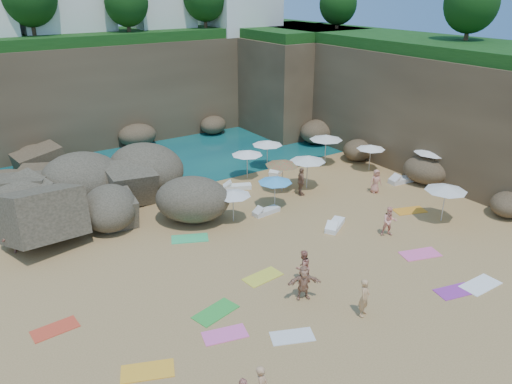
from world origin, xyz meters
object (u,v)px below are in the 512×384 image
parasol_0 (308,159)px  person_stand_1 (303,267)px  parasol_2 (247,153)px  lounger_0 (187,212)px  parasol_1 (267,143)px  person_stand_3 (301,182)px  rock_outcrop (107,219)px  person_stand_4 (376,181)px  person_stand_2 (171,168)px  person_stand_5 (17,237)px

parasol_0 → person_stand_1: parasol_0 is taller
parasol_2 → person_stand_1: 13.33m
parasol_0 → parasol_2: parasol_0 is taller
lounger_0 → parasol_1: bearing=26.2°
person_stand_3 → rock_outcrop: bearing=93.8°
person_stand_4 → person_stand_1: bearing=-134.7°
parasol_2 → person_stand_3: (1.22, -4.40, -0.93)m
parasol_2 → person_stand_4: (5.45, -6.69, -1.07)m
parasol_2 → person_stand_3: size_ratio=1.17×
lounger_0 → parasol_2: bearing=27.2°
parasol_0 → parasol_2: bearing=121.8°
parasol_1 → person_stand_4: size_ratio=1.41×
rock_outcrop → parasol_1: parasol_1 is taller
parasol_2 → lounger_0: 7.02m
person_stand_1 → person_stand_2: (0.39, 14.76, 0.14)m
parasol_1 → person_stand_4: bearing=-67.9°
person_stand_4 → person_stand_5: person_stand_4 is taller
rock_outcrop → person_stand_4: size_ratio=5.56×
parasol_1 → person_stand_5: 17.69m
rock_outcrop → person_stand_3: (11.39, -3.44, 0.91)m
person_stand_5 → parasol_2: bearing=6.7°
lounger_0 → person_stand_1: bearing=-82.2°
lounger_0 → person_stand_3: 7.49m
parasol_1 → parasol_2: bearing=-157.4°
person_stand_4 → parasol_0: bearing=153.4°
person_stand_1 → person_stand_2: person_stand_2 is taller
rock_outcrop → parasol_0: parasol_0 is taller
parasol_0 → person_stand_5: (-17.29, 1.47, -1.26)m
parasol_2 → person_stand_2: 5.27m
parasol_2 → person_stand_1: (-4.98, -12.33, -1.04)m
person_stand_2 → person_stand_4: bearing=177.6°
rock_outcrop → person_stand_1: bearing=-65.5°
person_stand_2 → person_stand_3: (5.80, -6.83, -0.04)m
parasol_0 → person_stand_2: 9.24m
person_stand_5 → lounger_0: bearing=-6.9°
parasol_0 → person_stand_1: size_ratio=1.45×
rock_outcrop → person_stand_4: 16.66m
person_stand_2 → lounger_0: bearing=114.3°
lounger_0 → person_stand_5: 8.98m
lounger_0 → person_stand_2: person_stand_2 is taller
parasol_1 → person_stand_2: parasol_1 is taller
parasol_0 → person_stand_2: (-6.86, 6.10, -1.09)m
person_stand_3 → parasol_2: bearing=36.1°
rock_outcrop → person_stand_5: (-4.85, -1.24, 0.77)m
lounger_0 → person_stand_1: (1.13, -9.30, 0.67)m
person_stand_3 → person_stand_5: bearing=102.9°
person_stand_4 → rock_outcrop: bearing=176.7°
person_stand_3 → person_stand_4: size_ratio=1.18×
parasol_0 → parasol_1: parasol_0 is taller
lounger_0 → person_stand_5: person_stand_5 is taller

